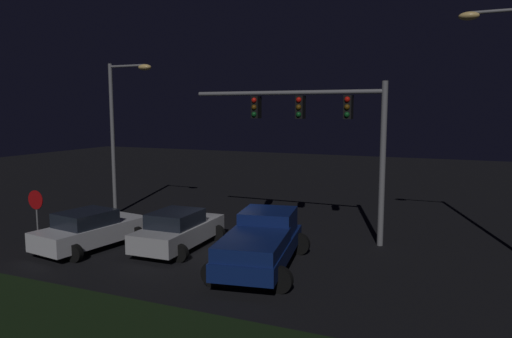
# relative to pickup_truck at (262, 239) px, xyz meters

# --- Properties ---
(ground_plane) EXTENTS (80.00, 80.00, 0.00)m
(ground_plane) POSITION_rel_pickup_truck_xyz_m (-2.20, 1.29, -1.00)
(ground_plane) COLOR black
(pickup_truck) EXTENTS (3.49, 5.66, 1.80)m
(pickup_truck) POSITION_rel_pickup_truck_xyz_m (0.00, 0.00, 0.00)
(pickup_truck) COLOR navy
(pickup_truck) RESTS_ON ground_plane
(car_sedan) EXTENTS (2.90, 4.62, 1.51)m
(car_sedan) POSITION_rel_pickup_truck_xyz_m (-7.04, -0.57, -0.26)
(car_sedan) COLOR silver
(car_sedan) RESTS_ON ground_plane
(car_sedan_far) EXTENTS (2.56, 4.45, 1.51)m
(car_sedan_far) POSITION_rel_pickup_truck_xyz_m (-3.87, 0.79, -0.26)
(car_sedan_far) COLOR #B7B7BC
(car_sedan_far) RESTS_ON ground_plane
(traffic_signal_gantry) EXTENTS (8.32, 0.56, 6.50)m
(traffic_signal_gantry) POSITION_rel_pickup_truck_xyz_m (0.86, 4.32, 3.90)
(traffic_signal_gantry) COLOR slate
(traffic_signal_gantry) RESTS_ON ground_plane
(street_lamp_left) EXTENTS (2.56, 0.44, 7.69)m
(street_lamp_left) POSITION_rel_pickup_truck_xyz_m (-9.75, 4.76, 3.88)
(street_lamp_left) COLOR slate
(street_lamp_left) RESTS_ON ground_plane
(stop_sign) EXTENTS (0.76, 0.08, 2.23)m
(stop_sign) POSITION_rel_pickup_truck_xyz_m (-9.27, -1.09, 0.56)
(stop_sign) COLOR slate
(stop_sign) RESTS_ON ground_plane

